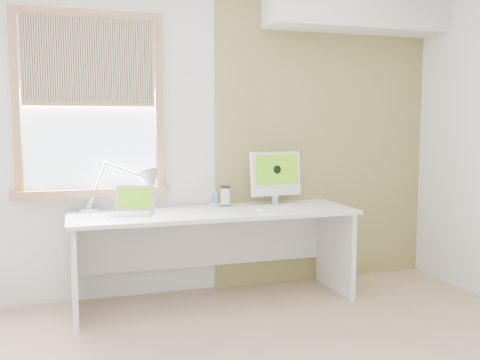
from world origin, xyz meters
name	(u,v)px	position (x,y,z in m)	size (l,w,h in m)	color
room	(300,143)	(0.00, 0.00, 1.30)	(4.04, 3.54, 2.64)	tan
accent_wall	(324,135)	(1.00, 1.74, 1.30)	(2.00, 0.02, 2.60)	olive
soffit	(356,6)	(1.20, 1.57, 2.40)	(1.60, 0.40, 0.42)	white
window	(90,105)	(-1.00, 1.71, 1.54)	(1.20, 0.14, 1.42)	#A46D4A
desk	(212,234)	(-0.11, 1.44, 0.53)	(2.20, 0.70, 0.73)	white
desk_lamp	(139,184)	(-0.66, 1.59, 0.93)	(0.67, 0.30, 0.39)	silver
laptop	(133,207)	(-0.72, 1.43, 0.78)	(0.35, 0.32, 0.21)	silver
phone_dock	(214,203)	(-0.06, 1.57, 0.76)	(0.07, 0.07, 0.12)	silver
external_drive	(226,196)	(0.05, 1.61, 0.81)	(0.11, 0.14, 0.16)	silver
imac	(276,175)	(0.48, 1.56, 0.98)	(0.45, 0.17, 0.44)	silver
keyboard	(287,209)	(0.44, 1.23, 0.74)	(0.46, 0.14, 0.02)	white
mouse	(260,210)	(0.22, 1.24, 0.74)	(0.06, 0.09, 0.03)	white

